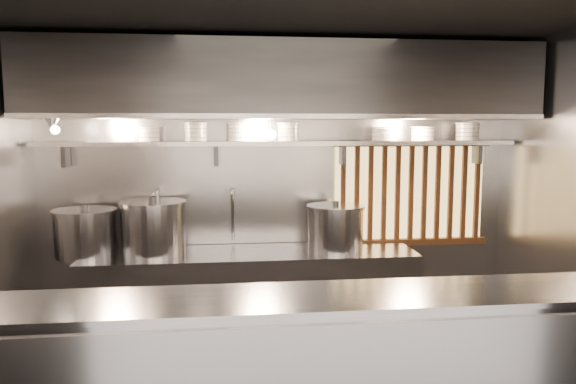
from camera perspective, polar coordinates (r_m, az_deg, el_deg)
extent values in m
plane|color=black|center=(3.98, 1.37, 17.70)|extent=(4.50, 4.50, 0.00)
plane|color=gray|center=(5.44, -0.91, -0.02)|extent=(4.50, 0.00, 4.50)
cube|color=#97979C|center=(3.12, 3.81, -10.63)|extent=(4.50, 0.56, 0.03)
cube|color=#97979C|center=(5.26, -3.79, -10.89)|extent=(3.00, 0.70, 0.90)
cube|color=#97979C|center=(5.22, -0.72, 4.98)|extent=(4.40, 0.34, 0.04)
cube|color=#2D2D30|center=(5.02, -0.46, 11.14)|extent=(4.40, 0.80, 0.65)
cube|color=#97979C|center=(4.61, 0.10, 7.72)|extent=(4.40, 0.03, 0.04)
cube|color=#FCCC71|center=(5.70, 12.21, -0.05)|extent=(1.50, 0.02, 0.92)
cube|color=brown|center=(5.62, 12.51, 4.85)|extent=(1.56, 0.06, 0.06)
cube|color=brown|center=(5.73, 12.25, -4.98)|extent=(1.56, 0.06, 0.06)
cube|color=brown|center=(5.47, 5.62, -0.22)|extent=(0.04, 0.04, 0.92)
cube|color=brown|center=(5.50, 7.00, -0.20)|extent=(0.04, 0.04, 0.92)
cube|color=brown|center=(5.54, 8.37, -0.18)|extent=(0.04, 0.04, 0.92)
cube|color=brown|center=(5.57, 9.73, -0.16)|extent=(0.04, 0.04, 0.92)
cube|color=brown|center=(5.61, 11.06, -0.13)|extent=(0.04, 0.04, 0.92)
cube|color=brown|center=(5.66, 12.38, -0.11)|extent=(0.04, 0.04, 0.92)
cube|color=brown|center=(5.70, 13.67, -0.09)|extent=(0.04, 0.04, 0.92)
cube|color=brown|center=(5.75, 14.95, -0.07)|extent=(0.04, 0.04, 0.92)
cube|color=brown|center=(5.80, 16.20, -0.05)|extent=(0.04, 0.04, 0.92)
cube|color=brown|center=(5.86, 17.42, -0.03)|extent=(0.04, 0.04, 0.92)
cube|color=brown|center=(5.91, 18.63, -0.02)|extent=(0.05, 0.04, 0.92)
cylinder|color=silver|center=(5.42, -13.04, -2.45)|extent=(0.03, 0.03, 0.48)
sphere|color=silver|center=(5.39, -13.11, 0.06)|extent=(0.04, 0.04, 0.04)
cylinder|color=silver|center=(5.26, -13.26, -0.10)|extent=(0.03, 0.26, 0.03)
sphere|color=silver|center=(5.13, -13.43, -0.28)|extent=(0.04, 0.04, 0.04)
cylinder|color=silver|center=(5.14, -13.40, -1.05)|extent=(0.03, 0.03, 0.14)
cylinder|color=silver|center=(5.39, -5.62, -2.36)|extent=(0.03, 0.03, 0.48)
sphere|color=silver|center=(5.36, -5.65, 0.17)|extent=(0.04, 0.04, 0.04)
cylinder|color=silver|center=(5.23, -5.62, 0.01)|extent=(0.03, 0.26, 0.03)
sphere|color=silver|center=(5.10, -5.59, -0.17)|extent=(0.04, 0.04, 0.04)
cylinder|color=silver|center=(5.11, -5.58, -0.95)|extent=(0.03, 0.03, 0.14)
cone|color=#97979C|center=(4.91, -22.88, 6.55)|extent=(0.25, 0.27, 0.20)
sphere|color=#FFE0B2|center=(4.88, -22.57, 5.86)|extent=(0.07, 0.07, 0.07)
cylinder|color=#2D2D30|center=(5.01, -22.61, 7.47)|extent=(0.02, 0.22, 0.02)
cylinder|color=#2D2D30|center=(5.09, -1.71, 6.73)|extent=(0.01, 0.01, 0.12)
sphere|color=#FFE0B2|center=(5.09, -1.70, 5.83)|extent=(0.09, 0.09, 0.09)
cylinder|color=#97979C|center=(5.26, -19.89, -4.07)|extent=(0.65, 0.65, 0.38)
cylinder|color=#97979C|center=(5.22, -19.98, -1.84)|extent=(0.69, 0.69, 0.03)
cylinder|color=#2D2D30|center=(5.22, -19.99, -1.46)|extent=(0.06, 0.06, 0.04)
cylinder|color=#97979C|center=(5.16, -13.52, -3.70)|extent=(0.64, 0.64, 0.45)
cylinder|color=#97979C|center=(5.12, -13.60, -1.08)|extent=(0.68, 0.68, 0.03)
cylinder|color=#2D2D30|center=(5.11, -13.61, -0.69)|extent=(0.06, 0.06, 0.04)
cylinder|color=#97979C|center=(5.20, 4.84, -3.78)|extent=(0.62, 0.62, 0.38)
cylinder|color=#97979C|center=(5.17, 4.86, -1.52)|extent=(0.65, 0.65, 0.03)
cylinder|color=#2D2D30|center=(5.16, 4.87, -1.14)|extent=(0.06, 0.06, 0.04)
cylinder|color=silver|center=(5.23, -13.92, 5.23)|extent=(0.19, 0.19, 0.03)
cylinder|color=silver|center=(5.23, -13.93, 5.64)|extent=(0.19, 0.19, 0.03)
cylinder|color=silver|center=(5.23, -13.94, 6.06)|extent=(0.19, 0.19, 0.03)
cylinder|color=silver|center=(5.23, -13.95, 6.36)|extent=(0.21, 0.21, 0.01)
cylinder|color=silver|center=(5.20, -9.34, 5.33)|extent=(0.20, 0.20, 0.03)
cylinder|color=silver|center=(5.20, -9.35, 5.74)|extent=(0.20, 0.20, 0.03)
cylinder|color=silver|center=(5.20, -9.36, 6.16)|extent=(0.20, 0.20, 0.03)
cylinder|color=silver|center=(5.20, -9.37, 6.58)|extent=(0.20, 0.20, 0.03)
cylinder|color=silver|center=(5.20, -9.37, 6.89)|extent=(0.22, 0.22, 0.01)
cylinder|color=silver|center=(5.20, -5.04, 5.39)|extent=(0.21, 0.21, 0.03)
cylinder|color=silver|center=(5.19, -5.05, 5.81)|extent=(0.21, 0.21, 0.03)
cylinder|color=silver|center=(5.19, -5.05, 6.23)|extent=(0.21, 0.21, 0.03)
cylinder|color=silver|center=(5.19, -5.05, 6.65)|extent=(0.21, 0.21, 0.03)
cylinder|color=silver|center=(5.19, -5.06, 6.95)|extent=(0.22, 0.22, 0.01)
cylinder|color=silver|center=(5.23, 0.05, 5.42)|extent=(0.20, 0.20, 0.03)
cylinder|color=silver|center=(5.23, 0.05, 5.84)|extent=(0.20, 0.20, 0.03)
cylinder|color=silver|center=(5.23, 0.05, 6.26)|extent=(0.20, 0.20, 0.03)
cylinder|color=silver|center=(5.23, 0.05, 6.67)|extent=(0.20, 0.20, 0.03)
cylinder|color=silver|center=(5.23, 0.05, 6.98)|extent=(0.21, 0.21, 0.01)
cylinder|color=silver|center=(5.41, 9.69, 5.38)|extent=(0.22, 0.22, 0.03)
cylinder|color=silver|center=(5.41, 9.69, 5.78)|extent=(0.22, 0.22, 0.03)
cylinder|color=silver|center=(5.41, 9.70, 6.18)|extent=(0.22, 0.22, 0.03)
cylinder|color=silver|center=(5.41, 9.71, 6.48)|extent=(0.24, 0.24, 0.01)
cylinder|color=silver|center=(5.54, 13.52, 5.31)|extent=(0.21, 0.21, 0.03)
cylinder|color=silver|center=(5.53, 13.53, 5.71)|extent=(0.21, 0.21, 0.03)
cylinder|color=silver|center=(5.53, 13.54, 6.10)|extent=(0.21, 0.21, 0.03)
cylinder|color=silver|center=(5.53, 13.55, 6.39)|extent=(0.23, 0.23, 0.01)
cylinder|color=silver|center=(5.71, 17.75, 5.22)|extent=(0.22, 0.22, 0.03)
cylinder|color=silver|center=(5.70, 17.77, 5.60)|extent=(0.22, 0.22, 0.03)
cylinder|color=silver|center=(5.70, 17.78, 5.98)|extent=(0.22, 0.22, 0.03)
cylinder|color=silver|center=(5.70, 17.80, 6.36)|extent=(0.22, 0.22, 0.03)
cylinder|color=silver|center=(5.70, 17.81, 6.64)|extent=(0.23, 0.23, 0.01)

